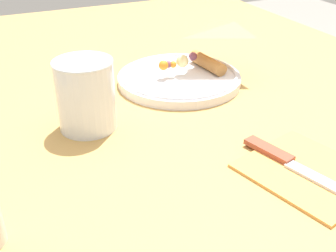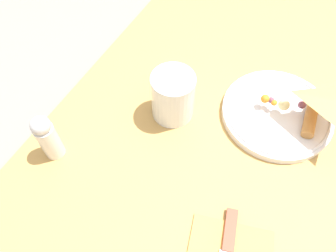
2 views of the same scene
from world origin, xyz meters
name	(u,v)px [view 1 (image 1 of 2)]	position (x,y,z in m)	size (l,w,h in m)	color
dining_table	(179,112)	(0.00, 0.00, 0.61)	(1.19, 0.90, 0.70)	tan
plate_pizza	(181,76)	(0.05, -0.02, 0.72)	(0.23, 0.23, 0.05)	white
milk_glass	(86,97)	(0.14, -0.22, 0.75)	(0.09, 0.09, 0.11)	white
napkin_folded	(305,173)	(0.37, 0.00, 0.70)	(0.18, 0.17, 0.00)	#E59E4C
butter_knife	(300,166)	(0.36, -0.01, 0.71)	(0.19, 0.07, 0.01)	#99422D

